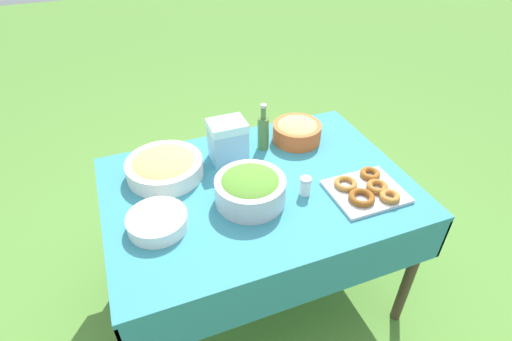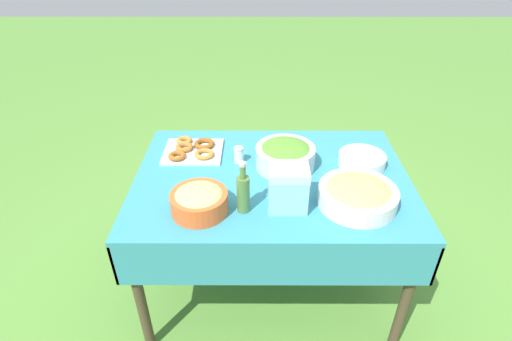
{
  "view_description": "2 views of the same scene",
  "coord_description": "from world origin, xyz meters",
  "px_view_note": "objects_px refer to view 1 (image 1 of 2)",
  "views": [
    {
      "loc": [
        -0.51,
        -1.29,
        1.9
      ],
      "look_at": [
        -0.02,
        -0.02,
        0.87
      ],
      "focal_mm": 28.0,
      "sensor_mm": 36.0,
      "label": 1
    },
    {
      "loc": [
        0.08,
        1.64,
        1.87
      ],
      "look_at": [
        0.08,
        -0.01,
        0.79
      ],
      "focal_mm": 28.0,
      "sensor_mm": 36.0,
      "label": 2
    }
  ],
  "objects_px": {
    "donut_platter": "(367,190)",
    "olive_oil_bottle": "(263,132)",
    "bread_bowl": "(165,166)",
    "cooler_box": "(228,141)",
    "pasta_bowl": "(297,130)",
    "plate_stack": "(157,222)",
    "salad_bowl": "(250,188)"
  },
  "relations": [
    {
      "from": "donut_platter",
      "to": "cooler_box",
      "type": "xyz_separation_m",
      "value": [
        -0.48,
        0.47,
        0.08
      ]
    },
    {
      "from": "pasta_bowl",
      "to": "cooler_box",
      "type": "xyz_separation_m",
      "value": [
        -0.38,
        -0.03,
        0.04
      ]
    },
    {
      "from": "donut_platter",
      "to": "plate_stack",
      "type": "bearing_deg",
      "value": 172.28
    },
    {
      "from": "olive_oil_bottle",
      "to": "cooler_box",
      "type": "distance_m",
      "value": 0.19
    },
    {
      "from": "donut_platter",
      "to": "bread_bowl",
      "type": "xyz_separation_m",
      "value": [
        -0.79,
        0.44,
        0.03
      ]
    },
    {
      "from": "plate_stack",
      "to": "cooler_box",
      "type": "xyz_separation_m",
      "value": [
        0.41,
        0.35,
        0.07
      ]
    },
    {
      "from": "olive_oil_bottle",
      "to": "bread_bowl",
      "type": "bearing_deg",
      "value": -174.74
    },
    {
      "from": "olive_oil_bottle",
      "to": "bread_bowl",
      "type": "height_order",
      "value": "olive_oil_bottle"
    },
    {
      "from": "donut_platter",
      "to": "olive_oil_bottle",
      "type": "bearing_deg",
      "value": 120.43
    },
    {
      "from": "plate_stack",
      "to": "olive_oil_bottle",
      "type": "height_order",
      "value": "olive_oil_bottle"
    },
    {
      "from": "salad_bowl",
      "to": "donut_platter",
      "type": "xyz_separation_m",
      "value": [
        0.49,
        -0.14,
        -0.05
      ]
    },
    {
      "from": "pasta_bowl",
      "to": "bread_bowl",
      "type": "xyz_separation_m",
      "value": [
        -0.69,
        -0.05,
        -0.01
      ]
    },
    {
      "from": "plate_stack",
      "to": "bread_bowl",
      "type": "xyz_separation_m",
      "value": [
        0.09,
        0.32,
        0.02
      ]
    },
    {
      "from": "cooler_box",
      "to": "olive_oil_bottle",
      "type": "bearing_deg",
      "value": 7.19
    },
    {
      "from": "pasta_bowl",
      "to": "olive_oil_bottle",
      "type": "height_order",
      "value": "olive_oil_bottle"
    },
    {
      "from": "salad_bowl",
      "to": "plate_stack",
      "type": "bearing_deg",
      "value": -177.68
    },
    {
      "from": "plate_stack",
      "to": "pasta_bowl",
      "type": "bearing_deg",
      "value": 25.57
    },
    {
      "from": "plate_stack",
      "to": "olive_oil_bottle",
      "type": "distance_m",
      "value": 0.71
    },
    {
      "from": "donut_platter",
      "to": "bread_bowl",
      "type": "distance_m",
      "value": 0.91
    },
    {
      "from": "salad_bowl",
      "to": "cooler_box",
      "type": "xyz_separation_m",
      "value": [
        0.01,
        0.33,
        0.03
      ]
    },
    {
      "from": "pasta_bowl",
      "to": "plate_stack",
      "type": "xyz_separation_m",
      "value": [
        -0.79,
        -0.38,
        -0.03
      ]
    },
    {
      "from": "pasta_bowl",
      "to": "donut_platter",
      "type": "height_order",
      "value": "pasta_bowl"
    },
    {
      "from": "pasta_bowl",
      "to": "plate_stack",
      "type": "height_order",
      "value": "pasta_bowl"
    },
    {
      "from": "salad_bowl",
      "to": "olive_oil_bottle",
      "type": "bearing_deg",
      "value": 60.42
    },
    {
      "from": "bread_bowl",
      "to": "donut_platter",
      "type": "bearing_deg",
      "value": -29.28
    },
    {
      "from": "plate_stack",
      "to": "salad_bowl",
      "type": "bearing_deg",
      "value": 2.32
    },
    {
      "from": "pasta_bowl",
      "to": "donut_platter",
      "type": "xyz_separation_m",
      "value": [
        0.1,
        -0.5,
        -0.04
      ]
    },
    {
      "from": "donut_platter",
      "to": "plate_stack",
      "type": "xyz_separation_m",
      "value": [
        -0.89,
        0.12,
        0.01
      ]
    },
    {
      "from": "pasta_bowl",
      "to": "donut_platter",
      "type": "distance_m",
      "value": 0.51
    },
    {
      "from": "olive_oil_bottle",
      "to": "salad_bowl",
      "type": "bearing_deg",
      "value": -119.58
    },
    {
      "from": "bread_bowl",
      "to": "cooler_box",
      "type": "relative_size",
      "value": 1.7
    },
    {
      "from": "salad_bowl",
      "to": "bread_bowl",
      "type": "bearing_deg",
      "value": 134.48
    }
  ]
}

